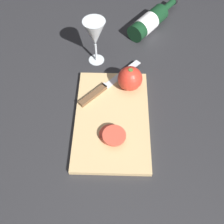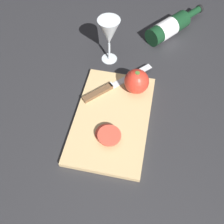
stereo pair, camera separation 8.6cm
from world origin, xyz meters
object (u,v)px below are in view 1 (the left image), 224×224
object	(u,v)px
wine_bottle	(150,22)
tomato_slice_stack_near	(112,135)
whole_tomato	(130,79)
knife	(99,90)
wine_glass	(95,34)

from	to	relation	value
wine_bottle	tomato_slice_stack_near	xyz separation A→B (m)	(0.56, -0.15, -0.01)
wine_bottle	whole_tomato	size ratio (longest dim) A/B	3.18
knife	tomato_slice_stack_near	distance (m)	0.19
wine_glass	knife	world-z (taller)	wine_glass
wine_bottle	knife	size ratio (longest dim) A/B	1.21
wine_bottle	whole_tomato	distance (m)	0.36
whole_tomato	knife	size ratio (longest dim) A/B	0.38
wine_glass	tomato_slice_stack_near	bearing A→B (deg)	11.42
wine_bottle	wine_glass	world-z (taller)	wine_glass
whole_tomato	knife	world-z (taller)	whole_tomato
wine_bottle	knife	xyz separation A→B (m)	(0.38, -0.20, -0.01)
tomato_slice_stack_near	wine_glass	bearing A→B (deg)	-168.58
wine_bottle	knife	world-z (taller)	wine_bottle
wine_glass	tomato_slice_stack_near	xyz separation A→B (m)	(0.36, 0.07, -0.10)
wine_glass	knife	bearing A→B (deg)	7.24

